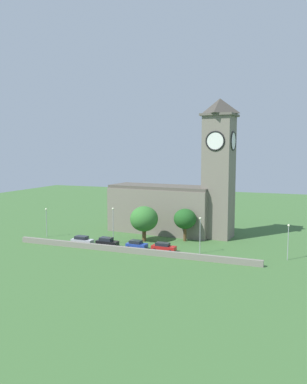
# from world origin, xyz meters

# --- Properties ---
(ground_plane) EXTENTS (200.00, 200.00, 0.00)m
(ground_plane) POSITION_xyz_m (0.00, 15.00, 0.00)
(ground_plane) COLOR #3D6633
(church) EXTENTS (30.59, 11.69, 31.01)m
(church) POSITION_xyz_m (3.58, 16.90, 8.79)
(church) COLOR slate
(church) RESTS_ON ground
(quay_barrier) EXTENTS (50.01, 0.70, 1.13)m
(quay_barrier) POSITION_xyz_m (0.00, -3.40, 0.57)
(quay_barrier) COLOR gray
(quay_barrier) RESTS_ON ground
(car_silver) EXTENTS (4.69, 2.22, 1.81)m
(car_silver) POSITION_xyz_m (-11.96, -0.84, 0.92)
(car_silver) COLOR silver
(car_silver) RESTS_ON ground
(car_black) EXTENTS (4.72, 2.26, 1.88)m
(car_black) POSITION_xyz_m (-6.35, -0.40, 0.95)
(car_black) COLOR black
(car_black) RESTS_ON ground
(car_blue) EXTENTS (4.23, 2.38, 1.70)m
(car_blue) POSITION_xyz_m (0.03, 0.13, 0.86)
(car_blue) COLOR #233D9E
(car_blue) RESTS_ON ground
(car_red) EXTENTS (4.85, 2.17, 1.68)m
(car_red) POSITION_xyz_m (5.72, 0.28, 0.85)
(car_red) COLOR red
(car_red) RESTS_ON ground
(streetlamp_west_end) EXTENTS (0.44, 0.44, 6.59)m
(streetlamp_west_end) POSITION_xyz_m (-23.32, 2.49, 4.44)
(streetlamp_west_end) COLOR #9EA0A5
(streetlamp_west_end) RESTS_ON ground
(streetlamp_west_mid) EXTENTS (0.44, 0.44, 7.69)m
(streetlamp_west_mid) POSITION_xyz_m (-6.26, 2.27, 5.07)
(streetlamp_west_mid) COLOR #9EA0A5
(streetlamp_west_mid) RESTS_ON ground
(streetlamp_central) EXTENTS (0.44, 0.44, 7.04)m
(streetlamp_central) POSITION_xyz_m (12.81, 1.16, 4.70)
(streetlamp_central) COLOR #9EA0A5
(streetlamp_central) RESTS_ON ground
(streetlamp_east_mid) EXTENTS (0.44, 0.44, 6.56)m
(streetlamp_east_mid) POSITION_xyz_m (28.64, 2.47, 4.42)
(streetlamp_east_mid) COLOR #9EA0A5
(streetlamp_east_mid) RESTS_ON ground
(tree_churchyard) EXTENTS (6.07, 6.07, 7.69)m
(tree_churchyard) POSITION_xyz_m (-0.96, 6.55, 4.92)
(tree_churchyard) COLOR brown
(tree_churchyard) RESTS_ON ground
(tree_riverside_west) EXTENTS (4.90, 4.90, 7.11)m
(tree_riverside_west) POSITION_xyz_m (7.24, 9.95, 4.87)
(tree_riverside_west) COLOR brown
(tree_riverside_west) RESTS_ON ground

